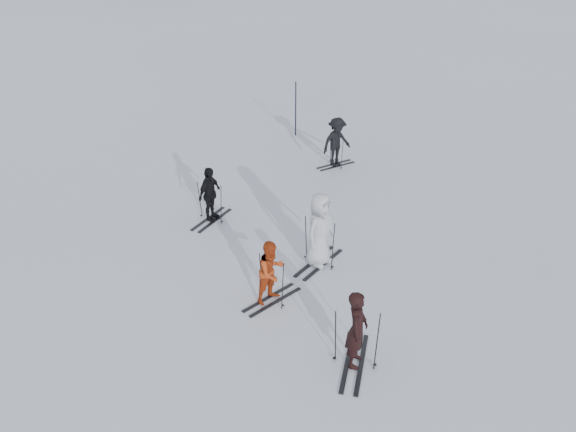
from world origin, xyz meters
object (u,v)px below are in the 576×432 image
object	(u,v)px
skier_near_dark	(357,330)
skier_grey	(320,230)
skier_uphill_left	(210,195)
piste_marker	(296,109)
skier_red	(272,273)
skier_uphill_far	(337,143)

from	to	relation	value
skier_near_dark	skier_grey	bearing A→B (deg)	21.68
skier_uphill_left	piste_marker	xyz separation A→B (m)	(-0.53, 7.63, 0.29)
skier_near_dark	skier_uphill_left	size ratio (longest dim) A/B	1.04
skier_red	piste_marker	size ratio (longest dim) A/B	0.70
skier_near_dark	skier_uphill_left	bearing A→B (deg)	44.19
skier_near_dark	skier_uphill_far	distance (m)	10.12
skier_uphill_left	skier_grey	bearing A→B (deg)	-99.30
skier_red	skier_uphill_left	xyz separation A→B (m)	(-3.31, 2.84, 0.05)
skier_red	piste_marker	xyz separation A→B (m)	(-3.84, 10.47, 0.33)
skier_red	skier_uphill_far	xyz separation A→B (m)	(-1.29, 8.18, 0.10)
skier_red	piste_marker	world-z (taller)	piste_marker
piste_marker	skier_uphill_left	bearing A→B (deg)	-86.05
skier_near_dark	skier_red	distance (m)	2.72
skier_uphill_far	piste_marker	distance (m)	3.43
skier_red	skier_grey	distance (m)	1.98
piste_marker	skier_near_dark	bearing A→B (deg)	-61.88
skier_uphill_far	piste_marker	xyz separation A→B (m)	(-2.54, 2.29, 0.23)
skier_uphill_left	skier_uphill_far	world-z (taller)	skier_uphill_far
skier_near_dark	skier_uphill_left	distance (m)	7.03
skier_near_dark	skier_uphill_left	world-z (taller)	skier_near_dark
skier_red	skier_grey	xyz separation A→B (m)	(0.44, 1.92, 0.21)
skier_near_dark	skier_uphill_far	world-z (taller)	skier_uphill_far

